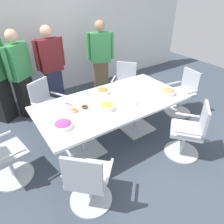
{
  "coord_description": "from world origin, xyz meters",
  "views": [
    {
      "loc": [
        -1.63,
        -2.39,
        2.37
      ],
      "look_at": [
        0.0,
        0.0,
        0.55
      ],
      "focal_mm": 33.19,
      "sensor_mm": 36.0,
      "label": 1
    }
  ],
  "objects_px": {
    "person_standing_3": "(101,58)",
    "donut_platter": "(77,106)",
    "person_standing_1": "(21,74)",
    "snack_bowl_pretzels": "(103,91)",
    "snack_bowl_candy_mix": "(63,125)",
    "snack_bowl_chips_yellow": "(107,106)",
    "office_chair_5": "(182,95)",
    "plate_stack": "(131,102)",
    "office_chair_4": "(189,133)",
    "snack_bowl_cookies": "(168,92)",
    "office_chair_0": "(125,87)",
    "office_chair_1": "(48,107)",
    "office_chair_2": "(3,158)",
    "person_standing_2": "(52,67)",
    "conference_table": "(112,108)",
    "office_chair_3": "(88,182)"
  },
  "relations": [
    {
      "from": "person_standing_1",
      "to": "snack_bowl_chips_yellow",
      "type": "relative_size",
      "value": 7.73
    },
    {
      "from": "office_chair_1",
      "to": "person_standing_2",
      "type": "distance_m",
      "value": 0.95
    },
    {
      "from": "office_chair_4",
      "to": "snack_bowl_pretzels",
      "type": "relative_size",
      "value": 4.32
    },
    {
      "from": "office_chair_0",
      "to": "office_chair_1",
      "type": "xyz_separation_m",
      "value": [
        -1.71,
        0.08,
        0.0
      ]
    },
    {
      "from": "conference_table",
      "to": "office_chair_1",
      "type": "height_order",
      "value": "office_chair_1"
    },
    {
      "from": "person_standing_1",
      "to": "snack_bowl_candy_mix",
      "type": "bearing_deg",
      "value": 55.0
    },
    {
      "from": "snack_bowl_pretzels",
      "to": "snack_bowl_chips_yellow",
      "type": "bearing_deg",
      "value": -115.5
    },
    {
      "from": "office_chair_2",
      "to": "person_standing_2",
      "type": "bearing_deg",
      "value": 131.29
    },
    {
      "from": "office_chair_0",
      "to": "snack_bowl_cookies",
      "type": "bearing_deg",
      "value": 136.45
    },
    {
      "from": "snack_bowl_cookies",
      "to": "person_standing_1",
      "type": "bearing_deg",
      "value": 133.8
    },
    {
      "from": "person_standing_3",
      "to": "snack_bowl_cookies",
      "type": "relative_size",
      "value": 6.91
    },
    {
      "from": "snack_bowl_pretzels",
      "to": "office_chair_3",
      "type": "bearing_deg",
      "value": -128.66
    },
    {
      "from": "office_chair_4",
      "to": "plate_stack",
      "type": "height_order",
      "value": "office_chair_4"
    },
    {
      "from": "donut_platter",
      "to": "plate_stack",
      "type": "height_order",
      "value": "donut_platter"
    },
    {
      "from": "conference_table",
      "to": "person_standing_2",
      "type": "distance_m",
      "value": 1.75
    },
    {
      "from": "person_standing_3",
      "to": "donut_platter",
      "type": "distance_m",
      "value": 1.96
    },
    {
      "from": "snack_bowl_cookies",
      "to": "snack_bowl_chips_yellow",
      "type": "distance_m",
      "value": 1.14
    },
    {
      "from": "snack_bowl_candy_mix",
      "to": "office_chair_2",
      "type": "bearing_deg",
      "value": 159.87
    },
    {
      "from": "office_chair_1",
      "to": "office_chair_4",
      "type": "relative_size",
      "value": 1.0
    },
    {
      "from": "office_chair_1",
      "to": "snack_bowl_candy_mix",
      "type": "xyz_separation_m",
      "value": [
        -0.17,
        -1.21,
        0.39
      ]
    },
    {
      "from": "person_standing_2",
      "to": "snack_bowl_pretzels",
      "type": "distance_m",
      "value": 1.43
    },
    {
      "from": "person_standing_1",
      "to": "snack_bowl_pretzels",
      "type": "distance_m",
      "value": 1.67
    },
    {
      "from": "office_chair_4",
      "to": "snack_bowl_chips_yellow",
      "type": "bearing_deg",
      "value": 99.63
    },
    {
      "from": "office_chair_3",
      "to": "snack_bowl_cookies",
      "type": "relative_size",
      "value": 3.68
    },
    {
      "from": "snack_bowl_candy_mix",
      "to": "snack_bowl_pretzels",
      "type": "distance_m",
      "value": 1.1
    },
    {
      "from": "conference_table",
      "to": "person_standing_1",
      "type": "distance_m",
      "value": 1.94
    },
    {
      "from": "snack_bowl_candy_mix",
      "to": "snack_bowl_pretzels",
      "type": "xyz_separation_m",
      "value": [
        0.95,
        0.54,
        -0.0
      ]
    },
    {
      "from": "office_chair_5",
      "to": "snack_bowl_cookies",
      "type": "height_order",
      "value": "office_chair_5"
    },
    {
      "from": "office_chair_0",
      "to": "person_standing_1",
      "type": "bearing_deg",
      "value": 26.58
    },
    {
      "from": "office_chair_2",
      "to": "snack_bowl_chips_yellow",
      "type": "distance_m",
      "value": 1.57
    },
    {
      "from": "office_chair_4",
      "to": "snack_bowl_cookies",
      "type": "bearing_deg",
      "value": 35.79
    },
    {
      "from": "office_chair_5",
      "to": "conference_table",
      "type": "bearing_deg",
      "value": 95.13
    },
    {
      "from": "office_chair_1",
      "to": "office_chair_2",
      "type": "distance_m",
      "value": 1.33
    },
    {
      "from": "office_chair_5",
      "to": "plate_stack",
      "type": "distance_m",
      "value": 1.52
    },
    {
      "from": "office_chair_1",
      "to": "snack_bowl_pretzels",
      "type": "height_order",
      "value": "office_chair_1"
    },
    {
      "from": "snack_bowl_cookies",
      "to": "snack_bowl_candy_mix",
      "type": "xyz_separation_m",
      "value": [
        -1.85,
        0.1,
        -0.0
      ]
    },
    {
      "from": "person_standing_1",
      "to": "donut_platter",
      "type": "distance_m",
      "value": 1.56
    },
    {
      "from": "snack_bowl_candy_mix",
      "to": "snack_bowl_chips_yellow",
      "type": "relative_size",
      "value": 1.12
    },
    {
      "from": "office_chair_3",
      "to": "office_chair_4",
      "type": "bearing_deg",
      "value": 42.37
    },
    {
      "from": "office_chair_3",
      "to": "office_chair_5",
      "type": "distance_m",
      "value": 2.78
    },
    {
      "from": "snack_bowl_chips_yellow",
      "to": "office_chair_5",
      "type": "bearing_deg",
      "value": 2.55
    },
    {
      "from": "person_standing_3",
      "to": "snack_bowl_chips_yellow",
      "type": "xyz_separation_m",
      "value": [
        -0.98,
        -1.77,
        -0.08
      ]
    },
    {
      "from": "person_standing_2",
      "to": "snack_bowl_cookies",
      "type": "xyz_separation_m",
      "value": [
        1.28,
        -2.02,
        -0.09
      ]
    },
    {
      "from": "person_standing_1",
      "to": "person_standing_2",
      "type": "distance_m",
      "value": 0.63
    },
    {
      "from": "office_chair_1",
      "to": "snack_bowl_chips_yellow",
      "type": "distance_m",
      "value": 1.34
    },
    {
      "from": "person_standing_3",
      "to": "snack_bowl_pretzels",
      "type": "height_order",
      "value": "person_standing_3"
    },
    {
      "from": "office_chair_0",
      "to": "snack_bowl_chips_yellow",
      "type": "bearing_deg",
      "value": 90.51
    },
    {
      "from": "person_standing_1",
      "to": "snack_bowl_candy_mix",
      "type": "distance_m",
      "value": 1.89
    },
    {
      "from": "person_standing_3",
      "to": "conference_table",
      "type": "bearing_deg",
      "value": 86.02
    },
    {
      "from": "person_standing_1",
      "to": "office_chair_2",
      "type": "bearing_deg",
      "value": 29.03
    }
  ]
}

